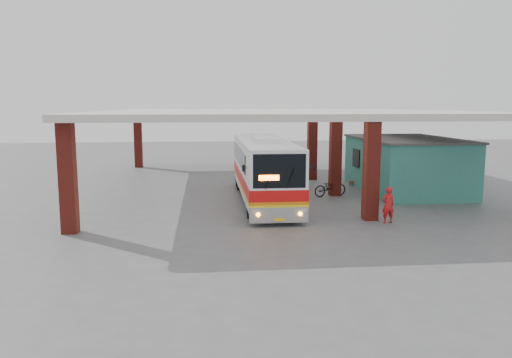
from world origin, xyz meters
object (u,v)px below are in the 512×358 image
at_px(motorcycle, 330,187).
at_px(red_chair, 355,179).
at_px(coach_bus, 264,169).
at_px(pedestrian, 388,205).

xyz_separation_m(motorcycle, red_chair, (2.44, 3.39, -0.12)).
height_order(coach_bus, red_chair, coach_bus).
relative_size(motorcycle, red_chair, 2.26).
xyz_separation_m(pedestrian, red_chair, (1.55, 9.79, -0.38)).
xyz_separation_m(coach_bus, red_chair, (6.24, 4.31, -1.29)).
xyz_separation_m(motorcycle, pedestrian, (0.88, -6.40, 0.27)).
bearing_deg(motorcycle, pedestrian, 170.18).
bearing_deg(pedestrian, motorcycle, -88.33).
distance_m(motorcycle, pedestrian, 6.46).
relative_size(motorcycle, pedestrian, 1.25).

